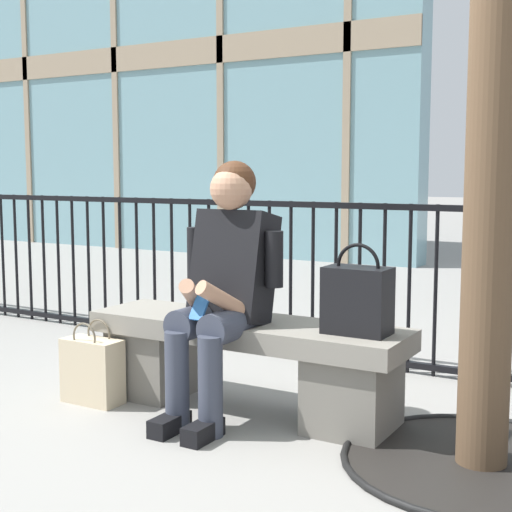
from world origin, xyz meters
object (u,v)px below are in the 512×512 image
at_px(seated_person_with_phone, 224,282).
at_px(handbag_on_bench, 357,299).
at_px(stone_bench, 246,356).
at_px(shopping_bag, 92,370).

relative_size(seated_person_with_phone, handbag_on_bench, 3.02).
height_order(stone_bench, shopping_bag, stone_bench).
distance_m(stone_bench, handbag_on_bench, 0.67).
bearing_deg(seated_person_with_phone, shopping_bag, -167.40).
bearing_deg(handbag_on_bench, stone_bench, 179.01).
height_order(seated_person_with_phone, handbag_on_bench, seated_person_with_phone).
height_order(seated_person_with_phone, shopping_bag, seated_person_with_phone).
distance_m(handbag_on_bench, shopping_bag, 1.41).
bearing_deg(stone_bench, shopping_bag, -158.84).
relative_size(stone_bench, shopping_bag, 3.81).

